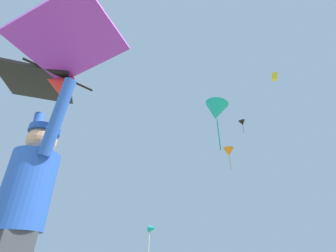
{
  "coord_description": "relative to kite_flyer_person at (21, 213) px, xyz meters",
  "views": [
    {
      "loc": [
        1.81,
        -0.59,
        0.65
      ],
      "look_at": [
        -0.06,
        1.94,
        2.42
      ],
      "focal_mm": 25.72,
      "sensor_mm": 36.0,
      "label": 1
    }
  ],
  "objects": [
    {
      "name": "marker_flag",
      "position": [
        -4.18,
        6.41,
        0.62
      ],
      "size": [
        0.3,
        0.24,
        1.8
      ],
      "color": "silver",
      "rests_on": "ground"
    },
    {
      "name": "distant_kite_teal_mid_right",
      "position": [
        -1.96,
        8.22,
        5.89
      ],
      "size": [
        1.65,
        1.59,
        2.54
      ],
      "color": "#19B2AD"
    },
    {
      "name": "distant_kite_yellow_low_right",
      "position": [
        -0.67,
        21.73,
        16.82
      ],
      "size": [
        0.84,
        0.67,
        0.96
      ],
      "color": "yellow"
    },
    {
      "name": "distant_kite_orange_overhead_distant",
      "position": [
        -7.86,
        24.47,
        10.93
      ],
      "size": [
        1.77,
        1.76,
        2.8
      ],
      "color": "orange"
    },
    {
      "name": "kite_flyer_person",
      "position": [
        0.0,
        0.0,
        0.0
      ],
      "size": [
        0.81,
        0.4,
        1.92
      ],
      "color": "#424751",
      "rests_on": "ground"
    },
    {
      "name": "distant_kite_black_far_center",
      "position": [
        -5.19,
        22.72,
        13.17
      ],
      "size": [
        0.89,
        0.98,
        1.73
      ],
      "color": "black"
    },
    {
      "name": "held_stunt_kite",
      "position": [
        -0.01,
        -0.07,
        1.28
      ],
      "size": [
        1.73,
        1.05,
        0.4
      ],
      "color": "black"
    }
  ]
}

